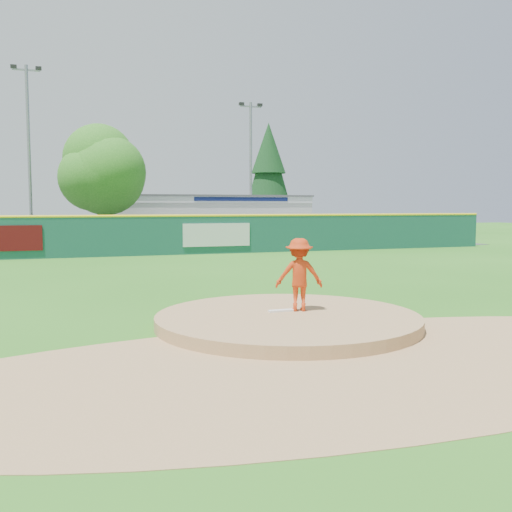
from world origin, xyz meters
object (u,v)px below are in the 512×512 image
object	(u,v)px
van	(197,236)
light_pole_right	(251,164)
deciduous_tree	(99,172)
conifer_tree	(268,171)
light_pole_left	(29,148)
pool_building_grp	(201,217)
pitcher	(299,275)

from	to	relation	value
van	light_pole_right	bearing A→B (deg)	-30.49
deciduous_tree	conifer_tree	bearing A→B (deg)	36.25
van	deciduous_tree	distance (m)	7.32
van	light_pole_right	world-z (taller)	light_pole_right
light_pole_left	light_pole_right	xyz separation A→B (m)	(15.00, 2.00, -0.51)
light_pole_right	light_pole_left	bearing A→B (deg)	-172.41
deciduous_tree	light_pole_right	bearing A→B (deg)	19.98
pool_building_grp	van	bearing A→B (deg)	-105.16
van	pitcher	bearing A→B (deg)	179.74
van	deciduous_tree	xyz separation A→B (m)	(-5.13, 3.62, 3.77)
pitcher	pool_building_grp	world-z (taller)	pool_building_grp
light_pole_left	light_pole_right	distance (m)	15.14
van	pool_building_grp	xyz separation A→B (m)	(2.87, 10.61, 0.88)
van	pool_building_grp	world-z (taller)	pool_building_grp
deciduous_tree	light_pole_right	size ratio (longest dim) A/B	0.74
light_pole_left	pool_building_grp	bearing A→B (deg)	22.60
deciduous_tree	conifer_tree	distance (m)	18.63
van	conifer_tree	distance (m)	18.27
pitcher	conifer_tree	size ratio (longest dim) A/B	0.16
deciduous_tree	van	bearing A→B (deg)	-35.20
pitcher	van	xyz separation A→B (m)	(2.74, 21.10, -0.25)
pool_building_grp	light_pole_right	world-z (taller)	light_pole_right
pool_building_grp	light_pole_right	size ratio (longest dim) A/B	1.52
deciduous_tree	light_pole_left	world-z (taller)	light_pole_left
conifer_tree	light_pole_left	size ratio (longest dim) A/B	0.86
pitcher	conifer_tree	bearing A→B (deg)	-91.98
pitcher	light_pole_left	world-z (taller)	light_pole_left
pool_building_grp	light_pole_left	xyz separation A→B (m)	(-12.00, -4.99, 4.39)
pitcher	van	bearing A→B (deg)	-79.93
conifer_tree	deciduous_tree	bearing A→B (deg)	-143.75
van	deciduous_tree	size ratio (longest dim) A/B	0.75
light_pole_right	conifer_tree	bearing A→B (deg)	60.26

